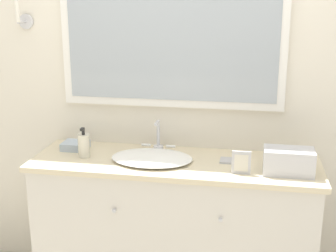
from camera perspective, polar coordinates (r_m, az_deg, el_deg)
The scene contains 8 objects.
wall_back at distance 2.79m, azimuth 1.78°, elevation 6.01°, with size 8.00×0.18×2.55m.
vanity_counter at distance 2.80m, azimuth 0.77°, elevation -12.45°, with size 1.61×0.52×0.85m.
sink_basin at distance 2.63m, azimuth -1.95°, elevation -3.81°, with size 0.46×0.38×0.19m.
soap_bottle at distance 2.71m, azimuth -10.22°, elevation -2.33°, with size 0.07×0.07×0.18m.
appliance_box at distance 2.50m, azimuth 14.49°, elevation -4.20°, with size 0.26×0.15×0.13m.
picture_frame at distance 2.45m, azimuth 8.92°, elevation -4.43°, with size 0.10×0.01×0.12m.
hand_towel_near_sink at distance 2.87m, azimuth -11.23°, elevation -2.35°, with size 0.15×0.13×0.04m.
metal_tray at distance 2.63m, azimuth 7.96°, elevation -4.23°, with size 0.15×0.09×0.01m.
Camera 1 is at (0.41, -2.16, 1.75)m, focal length 50.00 mm.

